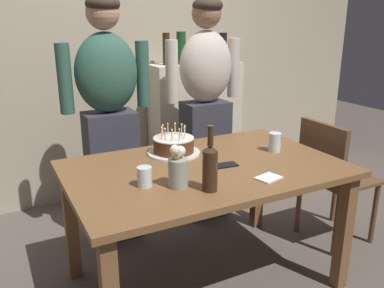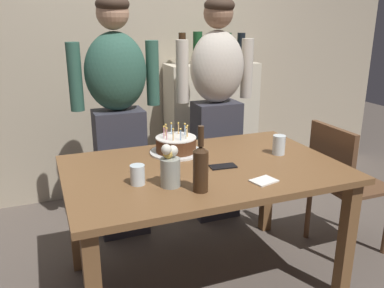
{
  "view_description": "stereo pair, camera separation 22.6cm",
  "coord_description": "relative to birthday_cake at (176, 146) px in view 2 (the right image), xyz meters",
  "views": [
    {
      "loc": [
        -1.02,
        -1.8,
        1.52
      ],
      "look_at": [
        -0.03,
        0.11,
        0.84
      ],
      "focal_mm": 37.45,
      "sensor_mm": 36.0,
      "label": 1
    },
    {
      "loc": [
        -0.81,
        -1.9,
        1.52
      ],
      "look_at": [
        -0.03,
        0.11,
        0.84
      ],
      "focal_mm": 37.45,
      "sensor_mm": 36.0,
      "label": 2
    }
  ],
  "objects": [
    {
      "name": "dining_table",
      "position": [
        0.07,
        -0.27,
        -0.14
      ],
      "size": [
        1.5,
        0.96,
        0.74
      ],
      "color": "brown",
      "rests_on": "ground_plane"
    },
    {
      "name": "person_woman_cardigan",
      "position": [
        0.5,
        0.5,
        0.09
      ],
      "size": [
        0.61,
        0.27,
        1.66
      ],
      "rotation": [
        0.0,
        0.0,
        3.14
      ],
      "color": "#33333D",
      "rests_on": "ground_plane"
    },
    {
      "name": "water_glass_far",
      "position": [
        0.56,
        -0.24,
        0.01
      ],
      "size": [
        0.08,
        0.08,
        0.12
      ],
      "primitive_type": "cylinder",
      "color": "silver",
      "rests_on": "dining_table"
    },
    {
      "name": "wine_bottle",
      "position": [
        -0.08,
        -0.57,
        0.07
      ],
      "size": [
        0.07,
        0.07,
        0.32
      ],
      "color": "#382314",
      "rests_on": "dining_table"
    },
    {
      "name": "ground_plane",
      "position": [
        0.07,
        -0.27,
        -0.79
      ],
      "size": [
        10.0,
        10.0,
        0.0
      ],
      "primitive_type": "plane",
      "color": "#564C44"
    },
    {
      "name": "dining_chair",
      "position": [
        1.05,
        -0.26,
        -0.27
      ],
      "size": [
        0.42,
        0.42,
        0.87
      ],
      "rotation": [
        0.0,
        0.0,
        1.57
      ],
      "color": "brown",
      "rests_on": "ground_plane"
    },
    {
      "name": "birthday_cake",
      "position": [
        0.0,
        0.0,
        0.0
      ],
      "size": [
        0.32,
        0.32,
        0.17
      ],
      "color": "white",
      "rests_on": "dining_table"
    },
    {
      "name": "cell_phone",
      "position": [
        0.16,
        -0.32,
        -0.04
      ],
      "size": [
        0.15,
        0.08,
        0.01
      ],
      "primitive_type": "cube",
      "rotation": [
        0.0,
        0.0,
        -0.09
      ],
      "color": "black",
      "rests_on": "dining_table"
    },
    {
      "name": "back_wall",
      "position": [
        0.07,
        1.28,
        0.51
      ],
      "size": [
        5.2,
        0.1,
        2.6
      ],
      "primitive_type": "cube",
      "color": "tan",
      "rests_on": "ground_plane"
    },
    {
      "name": "napkin_stack",
      "position": [
        0.26,
        -0.58,
        -0.04
      ],
      "size": [
        0.14,
        0.12,
        0.01
      ],
      "primitive_type": "cube",
      "rotation": [
        0.0,
        0.0,
        0.24
      ],
      "color": "white",
      "rests_on": "dining_table"
    },
    {
      "name": "person_man_bearded",
      "position": [
        -0.24,
        0.5,
        0.09
      ],
      "size": [
        0.61,
        0.27,
        1.66
      ],
      "rotation": [
        0.0,
        0.0,
        3.14
      ],
      "color": "#33333D",
      "rests_on": "ground_plane"
    },
    {
      "name": "shelf_cabinet",
      "position": [
        0.71,
        1.06,
        -0.2
      ],
      "size": [
        0.81,
        0.3,
        1.41
      ],
      "color": "beige",
      "rests_on": "ground_plane"
    },
    {
      "name": "flower_vase",
      "position": [
        -0.19,
        -0.46,
        0.05
      ],
      "size": [
        0.1,
        0.1,
        0.22
      ],
      "color": "#999E93",
      "rests_on": "dining_table"
    },
    {
      "name": "water_glass_near",
      "position": [
        -0.33,
        -0.38,
        0.0
      ],
      "size": [
        0.07,
        0.07,
        0.1
      ],
      "primitive_type": "cylinder",
      "color": "silver",
      "rests_on": "dining_table"
    }
  ]
}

